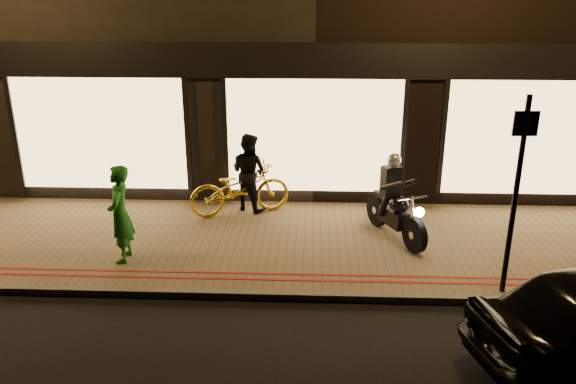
% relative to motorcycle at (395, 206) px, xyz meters
% --- Properties ---
extents(ground, '(90.00, 90.00, 0.00)m').
position_rel_motorcycle_xyz_m(ground, '(-1.50, -2.22, -0.73)').
color(ground, black).
rests_on(ground, ground).
extents(sidewalk, '(50.00, 4.00, 0.12)m').
position_rel_motorcycle_xyz_m(sidewalk, '(-1.50, -0.22, -0.67)').
color(sidewalk, brown).
rests_on(sidewalk, ground).
extents(kerb_stone, '(50.00, 0.14, 0.12)m').
position_rel_motorcycle_xyz_m(kerb_stone, '(-1.50, -2.17, -0.67)').
color(kerb_stone, '#59544C').
rests_on(kerb_stone, ground).
extents(red_kerb_lines, '(50.00, 0.26, 0.01)m').
position_rel_motorcycle_xyz_m(red_kerb_lines, '(-1.50, -1.67, -0.61)').
color(red_kerb_lines, maroon).
rests_on(red_kerb_lines, sidewalk).
extents(building_row, '(48.00, 10.11, 8.50)m').
position_rel_motorcycle_xyz_m(building_row, '(-1.50, 6.77, 3.51)').
color(building_row, black).
rests_on(building_row, ground).
extents(motorcycle, '(0.93, 1.83, 1.59)m').
position_rel_motorcycle_xyz_m(motorcycle, '(0.00, 0.00, 0.00)').
color(motorcycle, black).
rests_on(motorcycle, sidewalk).
extents(sign_post, '(0.35, 0.08, 3.00)m').
position_rel_motorcycle_xyz_m(sign_post, '(1.40, -1.97, 1.06)').
color(sign_post, black).
rests_on(sign_post, sidewalk).
extents(bicycle_gold, '(2.19, 1.42, 1.09)m').
position_rel_motorcycle_xyz_m(bicycle_gold, '(-2.99, 1.06, -0.07)').
color(bicycle_gold, yellow).
rests_on(bicycle_gold, sidewalk).
extents(person_green, '(0.45, 0.64, 1.67)m').
position_rel_motorcycle_xyz_m(person_green, '(-4.70, -1.16, 0.22)').
color(person_green, '#1E7122').
rests_on(person_green, sidewalk).
extents(person_dark, '(1.00, 0.93, 1.63)m').
position_rel_motorcycle_xyz_m(person_dark, '(-2.83, 1.32, 0.20)').
color(person_dark, black).
rests_on(person_dark, sidewalk).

